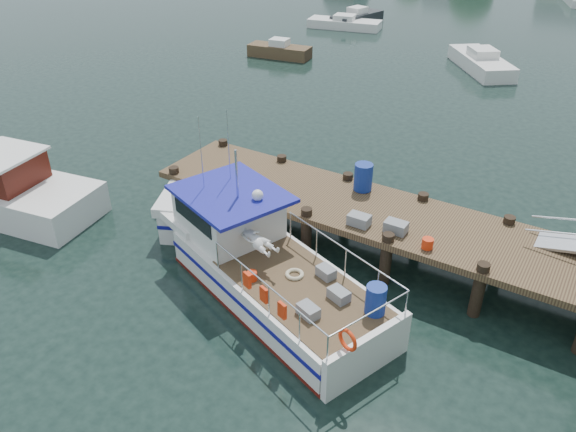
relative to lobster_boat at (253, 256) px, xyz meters
The scene contains 6 objects.
ground_plane 3.38m from the lobster_boat, 69.81° to the left, with size 160.00×160.00×0.00m, color black.
lobster_boat is the anchor object (origin of this frame).
moored_rowboat 22.70m from the lobster_boat, 120.95° to the left, with size 4.05×1.89×1.13m.
moored_a 31.00m from the lobster_boat, 112.44° to the left, with size 5.58×2.87×0.98m.
moored_b 23.42m from the lobster_boat, 90.65° to the left, with size 4.99×5.63×1.25m.
moored_e 32.52m from the lobster_boat, 110.98° to the left, with size 2.58×4.83×1.27m.
Camera 1 is at (6.31, -13.20, 9.64)m, focal length 35.00 mm.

